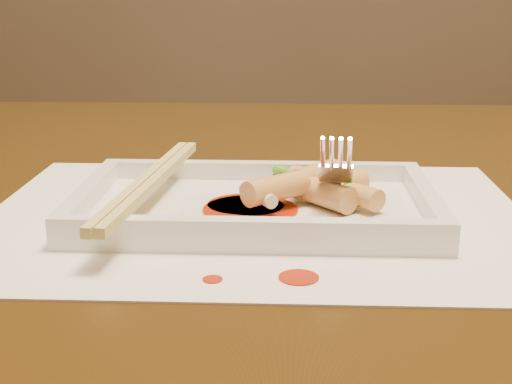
{
  "coord_description": "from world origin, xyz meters",
  "views": [
    {
      "loc": [
        0.06,
        -0.56,
        0.92
      ],
      "look_at": [
        0.04,
        -0.06,
        0.77
      ],
      "focal_mm": 50.0,
      "sensor_mm": 36.0,
      "label": 1
    }
  ],
  "objects_px": {
    "table": "(217,305)",
    "chopstick_a": "(145,181)",
    "plate_base": "(256,210)",
    "placemat": "(256,216)",
    "fork": "(353,102)"
  },
  "relations": [
    {
      "from": "table",
      "to": "chopstick_a",
      "type": "xyz_separation_m",
      "value": [
        -0.05,
        -0.06,
        0.13
      ]
    },
    {
      "from": "plate_base",
      "to": "placemat",
      "type": "bearing_deg",
      "value": 90.0
    },
    {
      "from": "fork",
      "to": "table",
      "type": "bearing_deg",
      "value": 157.64
    },
    {
      "from": "table",
      "to": "placemat",
      "type": "relative_size",
      "value": 3.5
    },
    {
      "from": "plate_base",
      "to": "table",
      "type": "bearing_deg",
      "value": 120.55
    },
    {
      "from": "table",
      "to": "plate_base",
      "type": "bearing_deg",
      "value": -59.45
    },
    {
      "from": "table",
      "to": "fork",
      "type": "relative_size",
      "value": 10.0
    },
    {
      "from": "chopstick_a",
      "to": "fork",
      "type": "xyz_separation_m",
      "value": [
        0.15,
        0.02,
        0.06
      ]
    },
    {
      "from": "plate_base",
      "to": "chopstick_a",
      "type": "height_order",
      "value": "chopstick_a"
    },
    {
      "from": "placemat",
      "to": "plate_base",
      "type": "distance_m",
      "value": 0.0
    },
    {
      "from": "placemat",
      "to": "chopstick_a",
      "type": "relative_size",
      "value": 1.73
    },
    {
      "from": "table",
      "to": "plate_base",
      "type": "distance_m",
      "value": 0.13
    },
    {
      "from": "plate_base",
      "to": "fork",
      "type": "bearing_deg",
      "value": 14.42
    },
    {
      "from": "table",
      "to": "placemat",
      "type": "xyz_separation_m",
      "value": [
        0.04,
        -0.06,
        0.1
      ]
    },
    {
      "from": "table",
      "to": "fork",
      "type": "height_order",
      "value": "fork"
    }
  ]
}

